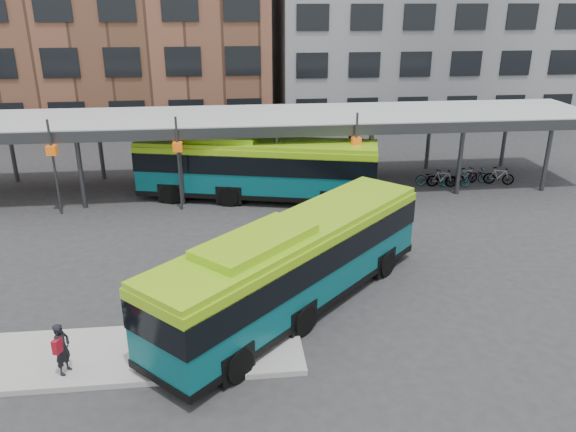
% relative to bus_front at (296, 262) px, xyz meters
% --- Properties ---
extents(ground, '(120.00, 120.00, 0.00)m').
position_rel_bus_front_xyz_m(ground, '(-1.62, 0.64, -1.76)').
color(ground, '#28282B').
rests_on(ground, ground).
extents(boarding_island, '(14.00, 3.00, 0.18)m').
position_rel_bus_front_xyz_m(boarding_island, '(-7.12, -2.36, -1.67)').
color(boarding_island, gray).
rests_on(boarding_island, ground).
extents(canopy, '(40.00, 6.53, 4.80)m').
position_rel_bus_front_xyz_m(canopy, '(-1.67, 13.50, 2.15)').
color(canopy, '#999B9E').
rests_on(canopy, ground).
extents(bus_front, '(10.52, 10.46, 3.37)m').
position_rel_bus_front_xyz_m(bus_front, '(0.00, 0.00, 0.00)').
color(bus_front, '#074D55').
rests_on(bus_front, ground).
extents(bus_rear, '(12.90, 5.61, 3.48)m').
position_rel_bus_front_xyz_m(bus_rear, '(-0.72, 11.53, 0.05)').
color(bus_rear, '#074D55').
rests_on(bus_rear, ground).
extents(pedestrian, '(0.55, 0.67, 1.58)m').
position_rel_bus_front_xyz_m(pedestrian, '(-7.03, -3.17, -0.78)').
color(pedestrian, black).
rests_on(pedestrian, boarding_island).
extents(bike_rack, '(5.80, 1.31, 1.03)m').
position_rel_bus_front_xyz_m(bike_rack, '(11.16, 12.59, -1.28)').
color(bike_rack, slate).
rests_on(bike_rack, ground).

